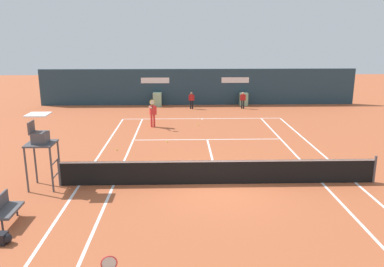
% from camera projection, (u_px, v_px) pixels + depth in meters
% --- Properties ---
extents(ground_plane, '(80.00, 80.00, 0.01)m').
position_uv_depth(ground_plane, '(217.00, 178.00, 15.46)').
color(ground_plane, '#B25633').
extents(tennis_net, '(12.10, 0.10, 1.07)m').
position_uv_depth(tennis_net, '(219.00, 171.00, 14.78)').
color(tennis_net, '#4C4C51').
rests_on(tennis_net, ground_plane).
extents(sponsor_back_wall, '(25.00, 1.02, 2.85)m').
position_uv_depth(sponsor_back_wall, '(198.00, 88.00, 30.98)').
color(sponsor_back_wall, '#233D4C').
rests_on(sponsor_back_wall, ground_plane).
extents(umpire_chair, '(1.00, 1.00, 2.81)m').
position_uv_depth(umpire_chair, '(40.00, 140.00, 14.13)').
color(umpire_chair, '#47474C').
rests_on(umpire_chair, ground_plane).
extents(player_bench, '(0.54, 1.19, 0.88)m').
position_uv_depth(player_bench, '(5.00, 208.00, 11.71)').
color(player_bench, '#38383D').
rests_on(player_bench, ground_plane).
extents(player_on_baseline, '(0.47, 0.80, 1.79)m').
position_uv_depth(player_on_baseline, '(153.00, 112.00, 23.67)').
color(player_on_baseline, red).
rests_on(player_on_baseline, ground_plane).
extents(ball_kid_centre_post, '(0.42, 0.18, 1.26)m').
position_uv_depth(ball_kid_centre_post, '(243.00, 99.00, 29.54)').
color(ball_kid_centre_post, black).
rests_on(ball_kid_centre_post, ground_plane).
extents(ball_kid_left_post, '(0.43, 0.18, 1.27)m').
position_uv_depth(ball_kid_left_post, '(191.00, 99.00, 29.43)').
color(ball_kid_left_post, black).
rests_on(ball_kid_left_post, ground_plane).
extents(tennis_ball_near_service_line, '(0.07, 0.07, 0.07)m').
position_uv_depth(tennis_ball_near_service_line, '(167.00, 141.00, 20.61)').
color(tennis_ball_near_service_line, '#CCE033').
rests_on(tennis_ball_near_service_line, ground_plane).
extents(tennis_ball_mid_court, '(0.07, 0.07, 0.07)m').
position_uv_depth(tennis_ball_mid_court, '(117.00, 150.00, 19.18)').
color(tennis_ball_mid_court, '#CCE033').
rests_on(tennis_ball_mid_court, ground_plane).
extents(tennis_ball_by_sideline, '(0.07, 0.07, 0.07)m').
position_uv_depth(tennis_ball_by_sideline, '(198.00, 125.00, 24.39)').
color(tennis_ball_by_sideline, '#CCE033').
rests_on(tennis_ball_by_sideline, ground_plane).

